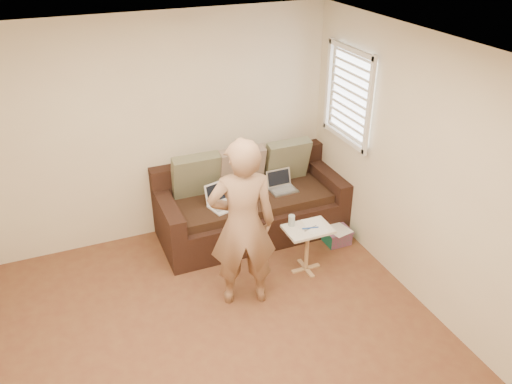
# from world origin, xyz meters

# --- Properties ---
(floor) EXTENTS (4.50, 4.50, 0.00)m
(floor) POSITION_xyz_m (0.00, 0.00, 0.00)
(floor) COLOR brown
(floor) RESTS_ON ground
(ceiling) EXTENTS (4.50, 4.50, 0.00)m
(ceiling) POSITION_xyz_m (0.00, 0.00, 2.60)
(ceiling) COLOR white
(ceiling) RESTS_ON wall_back
(wall_back) EXTENTS (4.00, 0.00, 4.00)m
(wall_back) POSITION_xyz_m (0.00, 2.25, 1.30)
(wall_back) COLOR beige
(wall_back) RESTS_ON ground
(wall_right) EXTENTS (0.00, 4.50, 4.50)m
(wall_right) POSITION_xyz_m (2.00, 0.00, 1.30)
(wall_right) COLOR beige
(wall_right) RESTS_ON ground
(window_blinds) EXTENTS (0.12, 0.88, 1.08)m
(window_blinds) POSITION_xyz_m (1.95, 1.50, 1.70)
(window_blinds) COLOR white
(window_blinds) RESTS_ON wall_right
(sofa) EXTENTS (2.20, 0.95, 0.85)m
(sofa) POSITION_xyz_m (0.90, 1.77, 0.42)
(sofa) COLOR black
(sofa) RESTS_ON ground
(pillow_left) EXTENTS (0.55, 0.29, 0.57)m
(pillow_left) POSITION_xyz_m (0.30, 2.01, 0.79)
(pillow_left) COLOR #595E45
(pillow_left) RESTS_ON sofa
(pillow_mid) EXTENTS (0.55, 0.27, 0.57)m
(pillow_mid) POSITION_xyz_m (0.85, 1.98, 0.79)
(pillow_mid) COLOR #775F55
(pillow_mid) RESTS_ON sofa
(pillow_right) EXTENTS (0.55, 0.28, 0.57)m
(pillow_right) POSITION_xyz_m (1.45, 1.98, 0.79)
(pillow_right) COLOR #595E45
(pillow_right) RESTS_ON sofa
(laptop_silver) EXTENTS (0.33, 0.24, 0.21)m
(laptop_silver) POSITION_xyz_m (1.29, 1.73, 0.52)
(laptop_silver) COLOR #B7BABC
(laptop_silver) RESTS_ON sofa
(laptop_white) EXTENTS (0.42, 0.35, 0.27)m
(laptop_white) POSITION_xyz_m (0.53, 1.65, 0.52)
(laptop_white) COLOR white
(laptop_white) RESTS_ON sofa
(person) EXTENTS (0.74, 0.58, 1.78)m
(person) POSITION_xyz_m (0.36, 0.68, 0.89)
(person) COLOR #8D674D
(person) RESTS_ON ground
(side_table) EXTENTS (0.49, 0.34, 0.54)m
(side_table) POSITION_xyz_m (1.17, 0.86, 0.27)
(side_table) COLOR silver
(side_table) RESTS_ON ground
(drinking_glass) EXTENTS (0.07, 0.07, 0.12)m
(drinking_glass) POSITION_xyz_m (1.03, 0.98, 0.60)
(drinking_glass) COLOR silver
(drinking_glass) RESTS_ON side_table
(scissors) EXTENTS (0.20, 0.16, 0.02)m
(scissors) POSITION_xyz_m (1.19, 0.84, 0.55)
(scissors) COLOR silver
(scissors) RESTS_ON side_table
(paper_on_table) EXTENTS (0.25, 0.33, 0.00)m
(paper_on_table) POSITION_xyz_m (1.26, 0.87, 0.54)
(paper_on_table) COLOR white
(paper_on_table) RESTS_ON side_table
(striped_box) EXTENTS (0.30, 0.30, 0.19)m
(striped_box) POSITION_xyz_m (1.75, 1.20, 0.09)
(striped_box) COLOR #C41D7A
(striped_box) RESTS_ON ground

